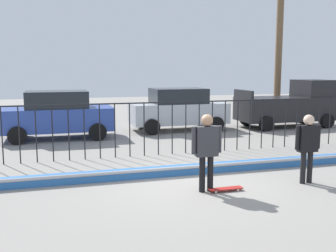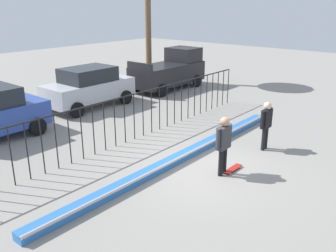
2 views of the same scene
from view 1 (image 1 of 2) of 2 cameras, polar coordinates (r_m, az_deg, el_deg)
The scene contains 9 objects.
ground_plane at distance 9.59m, azimuth 3.99°, elevation -8.42°, with size 60.00×60.00×0.00m, color gray.
bowl_coping_ledge at distance 10.42m, azimuth 2.17°, elevation -6.37°, with size 11.00×0.41×0.27m.
perimeter_fence at distance 12.58m, azimuth -1.42°, elevation 0.55°, with size 14.04×0.04×1.72m.
skateboarder at distance 8.82m, azimuth 5.63°, elevation -2.85°, with size 0.71×0.27×1.76m.
skateboard at distance 9.12m, azimuth 8.36°, elevation -8.99°, with size 0.80×0.20×0.07m.
camera_operator at distance 10.01m, azimuth 19.62°, elevation -2.26°, with size 0.68×0.25×1.68m.
parked_car_blue at distance 16.20m, azimuth -15.75°, elevation 1.64°, with size 4.30×2.12×1.90m.
parked_car_silver at distance 17.74m, azimuth 1.48°, elevation 2.50°, with size 4.30×2.12×1.90m.
pickup_truck at distance 19.75m, azimuth 17.38°, elevation 2.90°, with size 4.70×2.12×2.24m.
Camera 1 is at (-3.23, -8.61, 2.75)m, focal length 41.99 mm.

